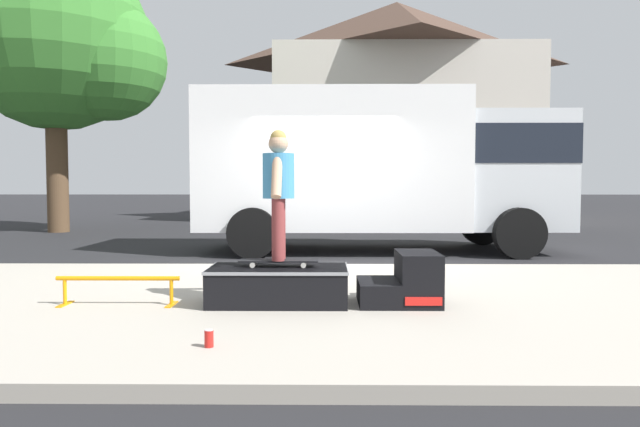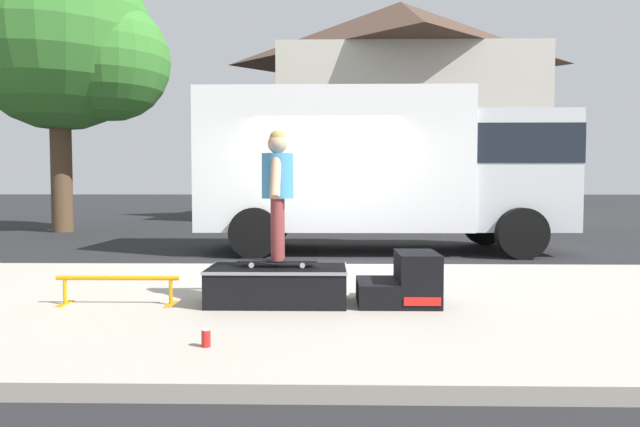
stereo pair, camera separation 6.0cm
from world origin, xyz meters
name	(u,v)px [view 2 (the right image)]	position (x,y,z in m)	size (l,w,h in m)	color
ground_plane	(326,267)	(0.00, 0.00, 0.00)	(140.00, 140.00, 0.00)	black
sidewalk_slab	(324,304)	(0.00, -3.00, 0.06)	(50.00, 5.00, 0.12)	#A8A093
skate_box	(278,284)	(-0.46, -3.26, 0.32)	(1.37, 0.70, 0.36)	black
kicker_ramp	(405,282)	(0.80, -3.26, 0.33)	(0.78, 0.66, 0.51)	black
grind_rail	(118,284)	(-2.02, -3.35, 0.33)	(1.21, 0.28, 0.28)	orange
skateboard	(278,261)	(-0.46, -3.24, 0.54)	(0.78, 0.21, 0.07)	black
skater_kid	(278,184)	(-0.46, -3.24, 1.30)	(0.31, 0.66, 1.28)	brown
soda_can	(206,338)	(-0.84, -4.75, 0.18)	(0.07, 0.07, 0.13)	red
box_truck	(383,164)	(1.09, 2.20, 1.70)	(6.91, 2.63, 3.05)	white
street_tree_main	(69,43)	(-7.09, 6.51, 5.17)	(5.55, 5.05, 7.85)	brown
house_behind	(400,110)	(2.77, 13.08, 4.24)	(9.54, 8.22, 8.40)	beige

